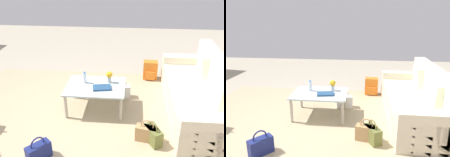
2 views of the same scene
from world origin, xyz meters
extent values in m
plane|color=#A89E89|center=(0.00, 0.00, 0.00)|extent=(12.00, 12.00, 0.00)
cube|color=tan|center=(-0.60, 0.20, 0.00)|extent=(5.20, 4.40, 0.01)
cube|color=beige|center=(-2.10, -0.60, 0.23)|extent=(0.92, 2.39, 0.45)
cube|color=beige|center=(-2.45, -0.60, 0.46)|extent=(0.22, 2.39, 0.93)
cube|color=beige|center=(-2.10, 0.48, 0.30)|extent=(0.92, 0.24, 0.60)
cube|color=beige|center=(-2.10, -1.68, 0.30)|extent=(0.92, 0.24, 0.60)
cube|color=white|center=(-2.29, -0.06, 0.63)|extent=(0.14, 0.40, 0.41)
cube|color=white|center=(-2.29, -1.14, 0.63)|extent=(0.15, 0.40, 0.41)
cube|color=silver|center=(-0.40, -0.50, 0.44)|extent=(1.00, 0.75, 0.02)
cylinder|color=#ADA899|center=(-0.85, -0.18, 0.22)|extent=(0.05, 0.05, 0.43)
cylinder|color=#ADA899|center=(0.05, -0.18, 0.22)|extent=(0.05, 0.05, 0.43)
cylinder|color=#ADA899|center=(-0.85, -0.82, 0.22)|extent=(0.05, 0.05, 0.43)
cylinder|color=#ADA899|center=(0.05, -0.82, 0.22)|extent=(0.05, 0.05, 0.43)
cylinder|color=silver|center=(-0.20, -0.60, 0.54)|extent=(0.06, 0.06, 0.18)
cylinder|color=#2D6BBC|center=(-0.20, -0.60, 0.65)|extent=(0.04, 0.04, 0.02)
cube|color=navy|center=(-0.52, -0.42, 0.47)|extent=(0.33, 0.25, 0.03)
cylinder|color=#B2B7BC|center=(-0.62, -0.65, 0.50)|extent=(0.07, 0.07, 0.10)
sphere|color=gold|center=(-0.62, -0.65, 0.60)|extent=(0.11, 0.11, 0.11)
cube|color=tan|center=(-1.25, 0.27, 0.12)|extent=(0.34, 0.20, 0.24)
torus|color=tan|center=(-1.25, 0.27, 0.26)|extent=(0.20, 0.06, 0.20)
cube|color=white|center=(-0.82, -0.93, 0.12)|extent=(0.34, 0.19, 0.24)
torus|color=white|center=(-0.82, -0.93, 0.26)|extent=(0.20, 0.05, 0.20)
cube|color=olive|center=(-1.34, 0.31, 0.12)|extent=(0.28, 0.35, 0.24)
torus|color=olive|center=(-1.34, 0.31, 0.26)|extent=(0.12, 0.18, 0.20)
cube|color=navy|center=(0.17, 0.77, 0.12)|extent=(0.32, 0.33, 0.24)
torus|color=navy|center=(0.17, 0.77, 0.26)|extent=(0.14, 0.16, 0.20)
cube|color=orange|center=(-1.40, -1.80, 0.20)|extent=(0.31, 0.21, 0.40)
cube|color=orange|center=(-1.39, -1.68, 0.12)|extent=(0.21, 0.07, 0.18)
camera|label=1|loc=(-1.00, 3.18, 2.44)|focal=40.00mm
camera|label=2|loc=(-1.14, 3.23, 1.81)|focal=35.00mm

